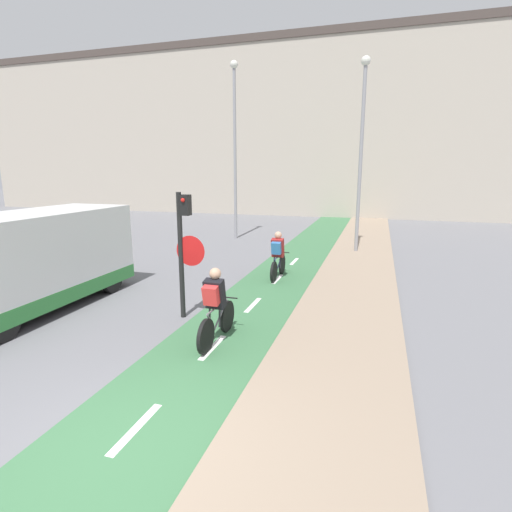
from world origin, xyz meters
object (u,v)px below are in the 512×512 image
(traffic_light_pole, at_px, (184,241))
(street_lamp_sidewalk, at_px, (362,138))
(cyclist_near, at_px, (216,308))
(street_lamp_far, at_px, (235,136))
(van, at_px, (33,263))
(cyclist_far, at_px, (278,256))

(traffic_light_pole, bearing_deg, street_lamp_sidewalk, 69.69)
(street_lamp_sidewalk, height_order, cyclist_near, street_lamp_sidewalk)
(street_lamp_far, distance_m, van, 11.68)
(street_lamp_far, height_order, street_lamp_sidewalk, street_lamp_far)
(van, bearing_deg, street_lamp_sidewalk, 53.37)
(cyclist_near, distance_m, cyclist_far, 4.89)
(street_lamp_sidewalk, bearing_deg, traffic_light_pole, -110.31)
(cyclist_far, relative_size, van, 0.33)
(cyclist_near, distance_m, van, 4.87)
(traffic_light_pole, xyz_separation_m, street_lamp_sidewalk, (3.22, 8.71, 2.72))
(traffic_light_pole, relative_size, cyclist_near, 1.63)
(traffic_light_pole, distance_m, street_lamp_far, 11.23)
(street_lamp_sidewalk, height_order, cyclist_far, street_lamp_sidewalk)
(street_lamp_far, relative_size, cyclist_near, 4.71)
(traffic_light_pole, xyz_separation_m, van, (-3.66, -0.55, -0.61))
(traffic_light_pole, xyz_separation_m, street_lamp_far, (-2.60, 10.47, 3.09))
(cyclist_far, bearing_deg, cyclist_near, -89.94)
(traffic_light_pole, distance_m, street_lamp_sidewalk, 9.67)
(traffic_light_pole, distance_m, cyclist_near, 1.90)
(street_lamp_far, relative_size, street_lamp_sidewalk, 1.09)
(street_lamp_far, bearing_deg, van, -95.47)
(street_lamp_far, xyz_separation_m, van, (-1.06, -11.03, -3.70))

